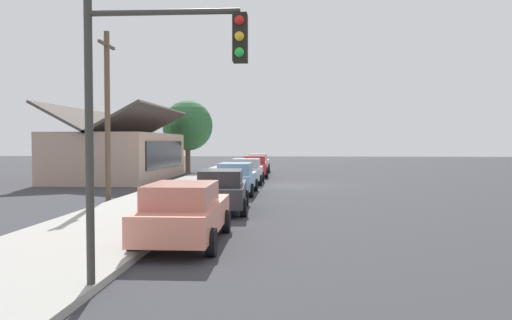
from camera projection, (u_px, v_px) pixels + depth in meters
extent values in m
plane|color=#38383D|center=(291.00, 185.00, 29.71)|extent=(120.00, 120.00, 0.00)
cube|color=#A3A099|center=(200.00, 184.00, 30.08)|extent=(60.00, 4.20, 0.16)
cube|color=#EA8C75|center=(185.00, 217.00, 12.75)|extent=(4.76, 1.83, 0.70)
cube|color=tan|center=(182.00, 195.00, 12.26)|extent=(2.29, 1.59, 0.56)
cylinder|color=black|center=(165.00, 221.00, 14.28)|extent=(0.66, 0.23, 0.66)
cylinder|color=black|center=(226.00, 221.00, 14.18)|extent=(0.66, 0.23, 0.66)
cylinder|color=black|center=(135.00, 241.00, 11.35)|extent=(0.66, 0.23, 0.66)
cylinder|color=black|center=(211.00, 242.00, 11.25)|extent=(0.66, 0.23, 0.66)
cube|color=#2D3035|center=(222.00, 193.00, 18.65)|extent=(4.76, 1.98, 0.70)
cube|color=#27292D|center=(221.00, 177.00, 18.16)|extent=(2.32, 1.63, 0.56)
cylinder|color=black|center=(204.00, 198.00, 20.12)|extent=(0.67, 0.26, 0.66)
cylinder|color=black|center=(246.00, 198.00, 20.10)|extent=(0.67, 0.26, 0.66)
cylinder|color=black|center=(195.00, 207.00, 17.22)|extent=(0.67, 0.26, 0.66)
cylinder|color=black|center=(243.00, 207.00, 17.21)|extent=(0.67, 0.26, 0.66)
cube|color=#8CB7E0|center=(237.00, 181.00, 24.73)|extent=(4.77, 1.75, 0.70)
cube|color=#779CBE|center=(235.00, 169.00, 24.23)|extent=(2.29, 1.52, 0.56)
cylinder|color=black|center=(224.00, 185.00, 26.27)|extent=(0.66, 0.23, 0.66)
cylinder|color=black|center=(256.00, 185.00, 26.14)|extent=(0.66, 0.23, 0.66)
cylinder|color=black|center=(215.00, 190.00, 23.33)|extent=(0.66, 0.23, 0.66)
cylinder|color=black|center=(251.00, 191.00, 23.21)|extent=(0.66, 0.23, 0.66)
cube|color=silver|center=(247.00, 173.00, 30.93)|extent=(4.49, 1.84, 0.70)
cube|color=#A0A2A6|center=(246.00, 163.00, 30.46)|extent=(2.16, 1.61, 0.56)
cylinder|color=black|center=(235.00, 177.00, 32.39)|extent=(0.66, 0.22, 0.66)
cylinder|color=black|center=(262.00, 177.00, 32.27)|extent=(0.66, 0.22, 0.66)
cylinder|color=black|center=(230.00, 180.00, 29.61)|extent=(0.66, 0.22, 0.66)
cylinder|color=black|center=(260.00, 180.00, 29.49)|extent=(0.66, 0.22, 0.66)
cube|color=red|center=(255.00, 168.00, 37.12)|extent=(4.83, 1.92, 0.70)
cube|color=#A9272B|center=(255.00, 160.00, 36.62)|extent=(2.35, 1.62, 0.56)
cylinder|color=black|center=(244.00, 171.00, 38.63)|extent=(0.67, 0.24, 0.66)
cylinder|color=black|center=(266.00, 171.00, 38.58)|extent=(0.67, 0.24, 0.66)
cylinder|color=black|center=(242.00, 174.00, 35.68)|extent=(0.67, 0.24, 0.66)
cylinder|color=black|center=(266.00, 174.00, 35.63)|extent=(0.67, 0.24, 0.66)
cube|color=silver|center=(258.00, 164.00, 43.20)|extent=(4.77, 1.86, 0.70)
cube|color=beige|center=(258.00, 157.00, 42.70)|extent=(2.31, 1.59, 0.56)
cylinder|color=black|center=(249.00, 167.00, 44.71)|extent=(0.67, 0.24, 0.66)
cylinder|color=black|center=(269.00, 167.00, 44.64)|extent=(0.67, 0.24, 0.66)
cylinder|color=black|center=(248.00, 169.00, 41.78)|extent=(0.67, 0.24, 0.66)
cylinder|color=black|center=(268.00, 169.00, 41.71)|extent=(0.67, 0.24, 0.66)
cube|color=tan|center=(121.00, 156.00, 34.66)|extent=(12.12, 6.41, 3.23)
cube|color=black|center=(166.00, 154.00, 34.44)|extent=(9.70, 0.08, 1.81)
cube|color=#514742|center=(143.00, 121.00, 34.47)|extent=(12.72, 3.50, 1.96)
cube|color=#514742|center=(98.00, 121.00, 34.68)|extent=(12.72, 3.50, 1.96)
cylinder|color=brown|center=(188.00, 156.00, 43.34)|extent=(0.44, 0.44, 2.86)
sphere|color=#2D6638|center=(188.00, 126.00, 43.24)|extent=(4.40, 4.40, 4.40)
cylinder|color=#383833|center=(89.00, 143.00, 8.42)|extent=(0.14, 0.14, 5.20)
cylinder|color=#383833|center=(163.00, 12.00, 8.26)|extent=(0.10, 2.60, 0.10)
cube|color=black|center=(240.00, 38.00, 8.19)|extent=(0.28, 0.24, 0.80)
sphere|color=red|center=(239.00, 20.00, 8.03)|extent=(0.16, 0.16, 0.16)
sphere|color=yellow|center=(239.00, 36.00, 8.04)|extent=(0.16, 0.16, 0.16)
sphere|color=green|center=(239.00, 52.00, 8.05)|extent=(0.16, 0.16, 0.16)
cylinder|color=brown|center=(107.00, 117.00, 21.79)|extent=(0.24, 0.24, 7.50)
cube|color=brown|center=(107.00, 45.00, 21.68)|extent=(1.80, 0.12, 0.12)
cylinder|color=red|center=(233.00, 172.00, 35.85)|extent=(0.22, 0.22, 0.55)
sphere|color=red|center=(233.00, 167.00, 35.84)|extent=(0.18, 0.18, 0.18)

